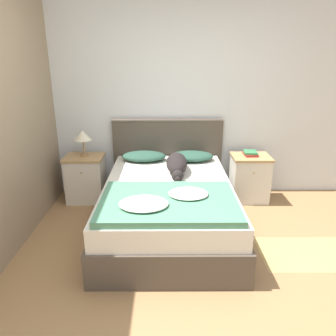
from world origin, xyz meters
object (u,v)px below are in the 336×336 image
object	(u,v)px
nightstand_right	(249,178)
pillow_right	(191,156)
book_stack	(250,153)
dog	(177,164)
table_lamp	(83,136)
pillow_left	(144,156)
nightstand_left	(86,178)
bed	(168,207)

from	to	relation	value
nightstand_right	pillow_right	bearing A→B (deg)	179.45
nightstand_right	book_stack	bearing A→B (deg)	103.17
nightstand_right	pillow_right	distance (m)	0.82
dog	table_lamp	bearing A→B (deg)	159.04
pillow_left	book_stack	size ratio (longest dim) A/B	2.70
nightstand_right	book_stack	size ratio (longest dim) A/B	2.92
nightstand_left	dog	distance (m)	1.30
nightstand_right	book_stack	distance (m)	0.33
bed	book_stack	world-z (taller)	book_stack
table_lamp	pillow_left	bearing A→B (deg)	-1.67
book_stack	pillow_right	bearing A→B (deg)	-178.22
nightstand_left	table_lamp	world-z (taller)	table_lamp
dog	nightstand_right	bearing A→B (deg)	23.60
bed	nightstand_left	world-z (taller)	nightstand_left
nightstand_right	dog	size ratio (longest dim) A/B	0.76
pillow_right	table_lamp	size ratio (longest dim) A/B	1.70
book_stack	dog	bearing A→B (deg)	-154.71
nightstand_right	book_stack	xyz separation A→B (m)	(-0.01, 0.03, 0.33)
bed	pillow_right	bearing A→B (deg)	68.90
book_stack	pillow_left	bearing A→B (deg)	-179.01
nightstand_right	nightstand_left	bearing A→B (deg)	180.00
nightstand_left	pillow_right	distance (m)	1.41
pillow_right	dog	xyz separation A→B (m)	(-0.20, -0.43, 0.04)
bed	pillow_left	bearing A→B (deg)	111.10
book_stack	table_lamp	bearing A→B (deg)	-179.97
pillow_right	table_lamp	bearing A→B (deg)	179.07
pillow_right	book_stack	world-z (taller)	same
nightstand_right	table_lamp	xyz separation A→B (m)	(-2.15, 0.03, 0.56)
dog	book_stack	xyz separation A→B (m)	(0.96, 0.45, -0.01)
pillow_left	book_stack	xyz separation A→B (m)	(1.37, 0.02, 0.03)
bed	nightstand_right	size ratio (longest dim) A/B	3.37
nightstand_left	dog	bearing A→B (deg)	-19.69
nightstand_left	pillow_left	distance (m)	0.82
table_lamp	book_stack	bearing A→B (deg)	0.03
nightstand_left	book_stack	xyz separation A→B (m)	(2.14, 0.03, 0.33)
pillow_left	pillow_right	world-z (taller)	same
nightstand_left	dog	world-z (taller)	dog
pillow_left	pillow_right	bearing A→B (deg)	0.00
table_lamp	nightstand_left	bearing A→B (deg)	-90.00
bed	book_stack	size ratio (longest dim) A/B	9.85
nightstand_left	pillow_left	bearing A→B (deg)	0.55
bed	nightstand_left	bearing A→B (deg)	143.87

